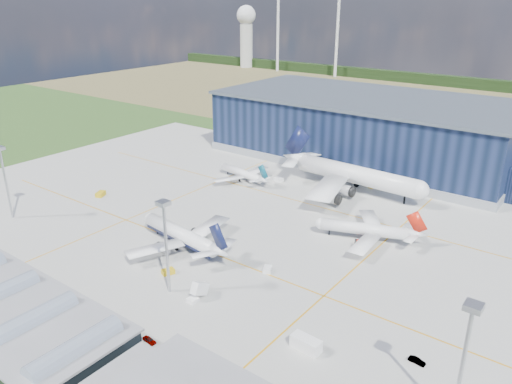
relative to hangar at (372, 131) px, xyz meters
name	(u,v)px	position (x,y,z in m)	size (l,w,h in m)	color
ground	(221,235)	(-2.81, -94.80, -11.62)	(600.00, 600.00, 0.00)	#254C1C
apron	(242,223)	(-2.81, -84.80, -11.59)	(220.00, 160.00, 0.08)	#A8A8A3
farmland	(452,108)	(-2.81, 125.20, -11.62)	(600.00, 220.00, 0.01)	olive
treeline	(486,85)	(-2.81, 205.20, -7.62)	(600.00, 8.00, 8.00)	black
horizon_dressing	(270,32)	(-194.11, 199.58, 22.58)	(440.20, 18.00, 70.00)	white
hangar	(372,131)	(0.00, 0.00, 0.00)	(145.00, 62.00, 26.10)	black
glass_concourse	(6,314)	(-9.26, -154.80, -7.93)	(78.00, 23.00, 8.60)	black
light_mast_west	(4,171)	(-62.81, -124.80, 3.82)	(2.60, 2.60, 23.00)	#AEAFB5
light_mast_center	(165,232)	(7.19, -124.80, 3.82)	(2.60, 2.60, 23.00)	#AEAFB5
light_mast_east	(466,346)	(72.19, -124.80, 3.82)	(2.60, 2.60, 23.00)	#AEAFB5
airliner_navy	(180,227)	(-6.81, -106.80, -5.82)	(35.57, 34.79, 11.60)	white
airliner_red	(365,223)	(31.85, -72.80, -6.49)	(31.45, 30.76, 10.25)	white
airliner_widebody	(357,166)	(12.90, -39.80, -2.05)	(58.70, 57.43, 19.14)	white
airliner_regional	(242,169)	(-26.62, -54.80, -7.28)	(26.58, 26.00, 8.67)	white
gse_tug_a	(101,194)	(-55.59, -97.00, -10.83)	(2.30, 3.77, 1.57)	gold
gse_tug_b	(168,272)	(1.16, -119.45, -10.96)	(2.02, 3.03, 1.31)	gold
gse_van_a	(306,344)	(43.64, -123.26, -10.28)	(2.68, 6.13, 2.68)	white
gse_cart_a	(267,269)	(20.31, -103.68, -10.99)	(1.94, 2.90, 1.26)	white
gse_tug_c	(372,186)	(16.20, -32.80, -10.98)	(1.81, 2.89, 1.26)	gold
gse_cart_b	(278,180)	(-14.68, -47.78, -10.91)	(2.16, 3.25, 1.41)	white
airstair	(200,292)	(14.56, -122.23, -10.17)	(1.80, 4.51, 2.88)	white
car_a	(149,340)	(17.47, -140.22, -11.07)	(1.28, 3.18, 1.08)	#99999E
car_b	(417,361)	(62.49, -114.08, -11.08)	(1.13, 3.24, 1.07)	#99999E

